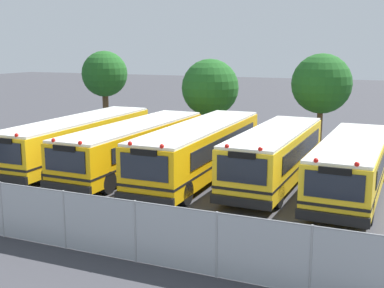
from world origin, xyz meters
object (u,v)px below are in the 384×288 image
object	(u,v)px
school_bus_1	(135,144)
tree_0	(106,74)
tree_2	(321,84)
school_bus_4	(352,165)
school_bus_2	(200,148)
school_bus_3	(275,154)
school_bus_0	(79,138)
tree_1	(210,86)

from	to	relation	value
school_bus_1	tree_0	distance (m)	13.83
school_bus_1	tree_2	distance (m)	12.82
school_bus_4	tree_2	size ratio (longest dim) A/B	1.70
school_bus_2	tree_0	xyz separation A→B (m)	(-12.11, 10.58, 2.84)
tree_0	school_bus_1	bearing A→B (deg)	-51.18
school_bus_3	school_bus_4	size ratio (longest dim) A/B	0.98
school_bus_4	tree_0	size ratio (longest dim) A/B	1.67
school_bus_0	school_bus_2	distance (m)	7.25
school_bus_0	school_bus_3	distance (m)	10.89
school_bus_3	tree_0	world-z (taller)	tree_0
school_bus_1	school_bus_3	world-z (taller)	school_bus_3
school_bus_4	school_bus_1	bearing A→B (deg)	0.26
school_bus_0	school_bus_2	world-z (taller)	school_bus_2
school_bus_0	tree_1	bearing A→B (deg)	-113.89
school_bus_4	tree_1	world-z (taller)	tree_1
school_bus_3	tree_2	bearing A→B (deg)	-91.59
school_bus_2	school_bus_4	bearing A→B (deg)	178.04
tree_0	tree_2	size ratio (longest dim) A/B	1.02
school_bus_2	tree_0	size ratio (longest dim) A/B	1.95
tree_0	tree_1	world-z (taller)	tree_0
school_bus_2	school_bus_4	distance (m)	7.08
school_bus_0	tree_2	bearing A→B (deg)	-140.48
school_bus_0	tree_1	size ratio (longest dim) A/B	2.12
tree_2	tree_1	bearing A→B (deg)	-178.18
school_bus_2	tree_0	bearing A→B (deg)	-41.46
school_bus_2	tree_1	bearing A→B (deg)	-71.82
school_bus_1	school_bus_2	distance (m)	3.64
school_bus_3	tree_1	world-z (taller)	tree_1
school_bus_2	school_bus_4	size ratio (longest dim) A/B	1.17
school_bus_4	school_bus_2	bearing A→B (deg)	-0.00
school_bus_2	tree_2	distance (m)	11.03
school_bus_4	tree_2	world-z (taller)	tree_2
school_bus_3	school_bus_2	bearing A→B (deg)	4.39
school_bus_0	school_bus_4	bearing A→B (deg)	177.42
tree_0	tree_2	bearing A→B (deg)	-2.41
tree_1	school_bus_0	bearing A→B (deg)	-113.09
school_bus_2	tree_0	distance (m)	16.33
school_bus_4	tree_2	bearing A→B (deg)	-72.08
school_bus_0	school_bus_4	size ratio (longest dim) A/B	1.16
school_bus_0	tree_0	world-z (taller)	tree_0
school_bus_1	school_bus_0	bearing A→B (deg)	-1.93
school_bus_3	school_bus_4	bearing A→B (deg)	174.66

